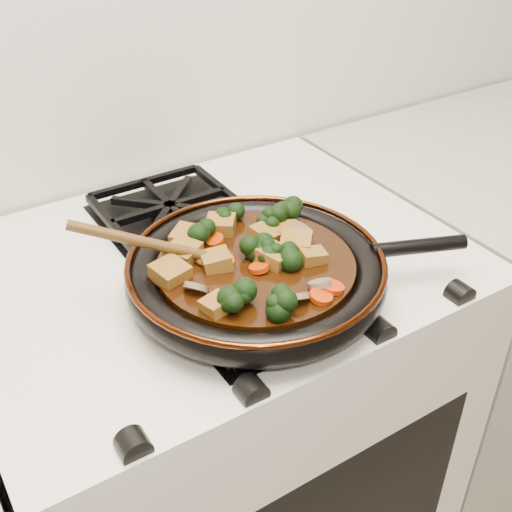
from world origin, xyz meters
TOP-DOWN VIEW (x-y plane):
  - stove at (0.00, 1.69)m, footprint 0.76×0.60m
  - burner_grate_front at (0.00, 1.55)m, footprint 0.23×0.23m
  - burner_grate_back at (0.00, 1.83)m, footprint 0.23×0.23m
  - skillet at (0.01, 1.57)m, footprint 0.47×0.36m
  - braising_sauce at (0.01, 1.57)m, footprint 0.27×0.27m
  - tofu_cube_0 at (-0.04, 1.59)m, footprint 0.05×0.05m
  - tofu_cube_1 at (-0.09, 1.51)m, footprint 0.04×0.04m
  - tofu_cube_2 at (0.07, 1.57)m, footprint 0.06×0.06m
  - tofu_cube_3 at (0.01, 1.67)m, footprint 0.06×0.06m
  - tofu_cube_4 at (0.07, 1.53)m, footprint 0.04×0.04m
  - tofu_cube_5 at (0.03, 1.55)m, footprint 0.05×0.05m
  - tofu_cube_6 at (-0.11, 1.60)m, footprint 0.05×0.05m
  - tofu_cube_7 at (0.08, 1.60)m, footprint 0.05×0.05m
  - tofu_cube_8 at (-0.05, 1.66)m, footprint 0.06×0.06m
  - tofu_cube_9 at (-0.07, 1.63)m, footprint 0.06×0.06m
  - tofu_cube_10 at (0.05, 1.61)m, footprint 0.05×0.05m
  - broccoli_floret_0 at (0.02, 1.57)m, footprint 0.09×0.09m
  - broccoli_floret_1 at (0.04, 1.54)m, footprint 0.07×0.07m
  - broccoli_floret_2 at (-0.03, 1.65)m, footprint 0.08×0.08m
  - broccoli_floret_3 at (-0.03, 1.46)m, footprint 0.09×0.09m
  - broccoli_floret_4 at (-0.07, 1.50)m, footprint 0.08×0.07m
  - broccoli_floret_5 at (0.10, 1.63)m, footprint 0.09×0.08m
  - broccoli_floret_6 at (0.07, 1.63)m, footprint 0.07×0.07m
  - broccoli_floret_7 at (0.03, 1.67)m, footprint 0.07×0.07m
  - carrot_coin_0 at (-0.00, 1.55)m, footprint 0.03×0.03m
  - carrot_coin_1 at (0.06, 1.46)m, footprint 0.03×0.03m
  - carrot_coin_2 at (0.03, 1.45)m, footprint 0.03×0.03m
  - carrot_coin_3 at (-0.03, 1.59)m, footprint 0.03×0.03m
  - carrot_coin_4 at (0.08, 1.60)m, footprint 0.03×0.03m
  - carrot_coin_5 at (-0.02, 1.64)m, footprint 0.03×0.03m
  - mushroom_slice_0 at (-0.05, 1.65)m, footprint 0.04×0.03m
  - mushroom_slice_1 at (-0.09, 1.55)m, footprint 0.04×0.04m
  - mushroom_slice_2 at (0.10, 1.60)m, footprint 0.04×0.04m
  - mushroom_slice_3 at (0.05, 1.47)m, footprint 0.03×0.03m
  - mushroom_slice_4 at (0.00, 1.47)m, footprint 0.04×0.04m
  - wooden_spoon at (-0.09, 1.62)m, footprint 0.13×0.08m

SIDE VIEW (x-z plane):
  - stove at x=0.00m, z-range 0.00..0.90m
  - burner_grate_front at x=0.00m, z-range 0.90..0.93m
  - burner_grate_back at x=0.00m, z-range 0.90..0.93m
  - skillet at x=0.01m, z-range 0.92..0.97m
  - braising_sauce at x=0.01m, z-range 0.94..0.96m
  - carrot_coin_0 at x=0.00m, z-range 0.96..0.97m
  - carrot_coin_1 at x=0.06m, z-range 0.96..0.97m
  - carrot_coin_2 at x=0.03m, z-range 0.96..0.97m
  - carrot_coin_3 at x=-0.03m, z-range 0.96..0.97m
  - carrot_coin_4 at x=0.08m, z-range 0.96..0.97m
  - carrot_coin_5 at x=-0.02m, z-range 0.96..0.97m
  - mushroom_slice_0 at x=-0.05m, z-range 0.95..0.98m
  - mushroom_slice_1 at x=-0.09m, z-range 0.95..0.98m
  - mushroom_slice_2 at x=0.10m, z-range 0.95..0.98m
  - mushroom_slice_3 at x=0.05m, z-range 0.96..0.98m
  - mushroom_slice_4 at x=0.00m, z-range 0.95..0.98m
  - tofu_cube_1 at x=-0.09m, z-range 0.95..0.98m
  - tofu_cube_4 at x=0.07m, z-range 0.95..0.98m
  - tofu_cube_7 at x=0.08m, z-range 0.95..0.98m
  - tofu_cube_0 at x=-0.04m, z-range 0.95..0.98m
  - tofu_cube_10 at x=0.05m, z-range 0.95..0.98m
  - tofu_cube_5 at x=0.03m, z-range 0.95..0.98m
  - tofu_cube_3 at x=0.01m, z-range 0.96..0.98m
  - tofu_cube_8 at x=-0.05m, z-range 0.96..0.98m
  - tofu_cube_6 at x=-0.11m, z-range 0.95..0.98m
  - tofu_cube_9 at x=-0.07m, z-range 0.95..0.98m
  - tofu_cube_2 at x=0.07m, z-range 0.95..0.98m
  - broccoli_floret_7 at x=0.03m, z-range 0.94..1.00m
  - broccoli_floret_1 at x=0.04m, z-range 0.94..1.00m
  - broccoli_floret_0 at x=0.02m, z-range 0.94..1.00m
  - broccoli_floret_3 at x=-0.03m, z-range 0.94..1.00m
  - broccoli_floret_2 at x=-0.03m, z-range 0.94..1.00m
  - broccoli_floret_6 at x=0.07m, z-range 0.93..1.01m
  - broccoli_floret_5 at x=0.10m, z-range 0.94..1.01m
  - broccoli_floret_4 at x=-0.07m, z-range 0.93..1.01m
  - wooden_spoon at x=-0.09m, z-range 0.88..1.08m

